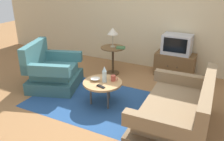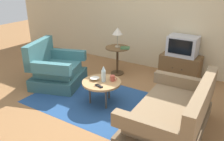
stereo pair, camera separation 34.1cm
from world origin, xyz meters
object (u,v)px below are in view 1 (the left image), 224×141
couch (177,114)px  television (177,44)px  coffee_table (103,84)px  book (121,48)px  tv_remote_dark (101,86)px  table_lamp (113,31)px  side_table (113,55)px  tv_stand (175,64)px  bowl (95,79)px  vase (104,74)px  mug (113,78)px  armchair (52,72)px

couch → television: bearing=11.8°
coffee_table → book: (-0.26, 1.30, 0.27)m
book → tv_remote_dark: bearing=-98.7°
book → table_lamp: bearing=154.8°
side_table → tv_stand: (1.29, 0.55, -0.20)m
bowl → tv_remote_dark: size_ratio=1.01×
television → vase: (-0.81, -1.84, -0.17)m
vase → mug: vase is taller
couch → coffee_table: couch is taller
couch → book: bearing=45.0°
couch → side_table: size_ratio=2.55×
side_table → vase: vase is taller
table_lamp → book: bearing=-3.9°
vase → television: bearing=66.2°
mug → side_table: bearing=117.1°
television → tv_remote_dark: (-0.76, -2.05, -0.30)m
television → book: 1.23m
tv_stand → table_lamp: bearing=-157.8°
table_lamp → mug: bearing=-62.7°
coffee_table → tv_stand: (0.84, 1.85, -0.13)m
bowl → armchair: bearing=172.2°
coffee_table → table_lamp: table_lamp is taller
armchair → tv_remote_dark: 1.37m
table_lamp → mug: table_lamp is taller
vase → side_table: bearing=110.6°
armchair → couch: armchair is taller
book → mug: bearing=-92.2°
television → table_lamp: size_ratio=1.41×
coffee_table → tv_stand: 2.03m
couch → table_lamp: 2.46m
armchair → couch: 2.61m
tv_stand → side_table: bearing=-157.0°
couch → bowl: couch is taller
vase → tv_remote_dark: (0.05, -0.21, -0.13)m
vase → coffee_table: bearing=-141.5°
tv_stand → armchair: bearing=-140.8°
couch → tv_remote_dark: couch is taller
bowl → side_table: bearing=103.5°
tv_remote_dark → side_table: bearing=-56.2°
vase → tv_stand: bearing=66.1°
side_table → table_lamp: bearing=124.7°
table_lamp → tv_stand: bearing=22.2°
armchair → tv_remote_dark: bearing=56.9°
armchair → table_lamp: bearing=126.9°
couch → bowl: (-1.48, 0.19, 0.16)m
couch → tv_remote_dark: size_ratio=9.93×
side_table → bowl: bearing=-76.5°
tv_stand → book: book is taller
television → book: (-1.10, -0.56, -0.08)m
side_table → armchair: bearing=-124.7°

